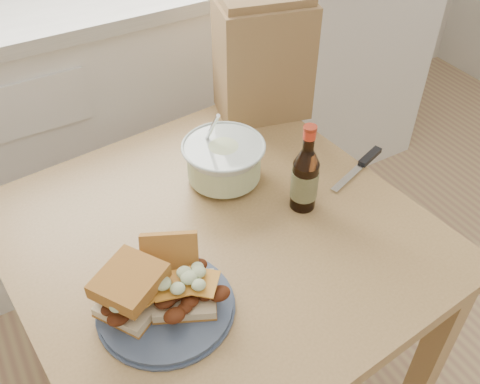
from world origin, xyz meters
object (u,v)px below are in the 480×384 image
plate (166,306)px  beer_bottle (305,178)px  paper_bag (263,60)px  dining_table (219,263)px  coleslaw_bowl (224,162)px

plate → beer_bottle: beer_bottle is taller
plate → paper_bag: bearing=43.4°
dining_table → beer_bottle: bearing=-11.7°
paper_bag → coleslaw_bowl: bearing=-124.4°
coleslaw_bowl → paper_bag: paper_bag is taller
plate → beer_bottle: 0.41m
plate → beer_bottle: size_ratio=1.17×
coleslaw_bowl → beer_bottle: beer_bottle is taller
dining_table → coleslaw_bowl: (0.10, 0.15, 0.15)m
dining_table → coleslaw_bowl: 0.23m
beer_bottle → paper_bag: bearing=76.9°
dining_table → plate: (-0.18, -0.13, 0.11)m
coleslaw_bowl → plate: bearing=-135.1°
dining_table → plate: 0.25m
beer_bottle → paper_bag: 0.41m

